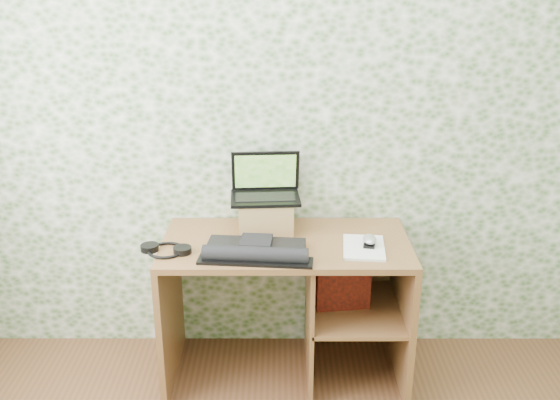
{
  "coord_description": "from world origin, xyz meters",
  "views": [
    {
      "loc": [
        -0.03,
        -1.31,
        2.0
      ],
      "look_at": [
        -0.03,
        1.39,
        0.98
      ],
      "focal_mm": 40.0,
      "sensor_mm": 36.0,
      "label": 1
    }
  ],
  "objects_px": {
    "keyboard": "(256,250)",
    "notepad": "(364,248)",
    "desk": "(301,288)",
    "laptop": "(265,187)",
    "riser": "(265,215)"
  },
  "relations": [
    {
      "from": "keyboard",
      "to": "notepad",
      "type": "relative_size",
      "value": 1.93
    },
    {
      "from": "desk",
      "to": "keyboard",
      "type": "height_order",
      "value": "keyboard"
    },
    {
      "from": "desk",
      "to": "keyboard",
      "type": "relative_size",
      "value": 2.28
    },
    {
      "from": "laptop",
      "to": "riser",
      "type": "bearing_deg",
      "value": -93.81
    },
    {
      "from": "keyboard",
      "to": "laptop",
      "type": "bearing_deg",
      "value": 88.62
    },
    {
      "from": "laptop",
      "to": "keyboard",
      "type": "distance_m",
      "value": 0.39
    },
    {
      "from": "keyboard",
      "to": "desk",
      "type": "bearing_deg",
      "value": 45.36
    },
    {
      "from": "laptop",
      "to": "keyboard",
      "type": "height_order",
      "value": "laptop"
    },
    {
      "from": "laptop",
      "to": "keyboard",
      "type": "xyz_separation_m",
      "value": [
        -0.04,
        -0.34,
        -0.19
      ]
    },
    {
      "from": "riser",
      "to": "notepad",
      "type": "relative_size",
      "value": 0.99
    },
    {
      "from": "riser",
      "to": "laptop",
      "type": "distance_m",
      "value": 0.14
    },
    {
      "from": "laptop",
      "to": "notepad",
      "type": "distance_m",
      "value": 0.58
    },
    {
      "from": "laptop",
      "to": "keyboard",
      "type": "bearing_deg",
      "value": -100.22
    },
    {
      "from": "riser",
      "to": "keyboard",
      "type": "relative_size",
      "value": 0.51
    },
    {
      "from": "keyboard",
      "to": "notepad",
      "type": "xyz_separation_m",
      "value": [
        0.51,
        0.07,
        -0.02
      ]
    }
  ]
}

